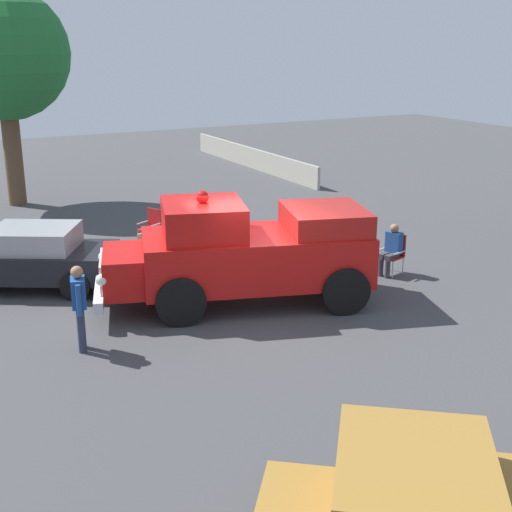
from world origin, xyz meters
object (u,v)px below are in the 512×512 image
object	(u,v)px
vintage_fire_truck	(245,251)
lawn_chair_spare	(152,224)
spectator_seated	(391,248)
lawn_chair_by_car	(149,249)
oak_tree_right	(3,55)
lawn_chair_near_truck	(394,251)
spectator_standing	(79,302)
classic_hot_rod	(21,257)

from	to	relation	value
vintage_fire_truck	lawn_chair_spare	distance (m)	5.44
vintage_fire_truck	lawn_chair_spare	size ratio (longest dim) A/B	6.20
vintage_fire_truck	spectator_seated	world-z (taller)	vintage_fire_truck
lawn_chair_by_car	oak_tree_right	distance (m)	10.48
lawn_chair_near_truck	spectator_seated	distance (m)	0.17
lawn_chair_near_truck	spectator_standing	xyz separation A→B (m)	(-0.80, 8.07, 0.37)
classic_hot_rod	spectator_standing	bearing A→B (deg)	-175.85
spectator_standing	oak_tree_right	bearing A→B (deg)	-5.01
classic_hot_rod	spectator_seated	bearing A→B (deg)	-112.46
lawn_chair_spare	oak_tree_right	size ratio (longest dim) A/B	0.14
lawn_chair_by_car	spectator_seated	bearing A→B (deg)	-120.05
spectator_seated	oak_tree_right	bearing A→B (deg)	28.81
oak_tree_right	lawn_chair_by_car	bearing A→B (deg)	-170.54
vintage_fire_truck	classic_hot_rod	world-z (taller)	vintage_fire_truck
spectator_seated	spectator_standing	world-z (taller)	spectator_standing
lawn_chair_spare	oak_tree_right	bearing A→B (deg)	19.59
lawn_chair_by_car	oak_tree_right	world-z (taller)	oak_tree_right
lawn_chair_near_truck	spectator_standing	distance (m)	8.12
lawn_chair_by_car	lawn_chair_spare	world-z (taller)	same
lawn_chair_near_truck	oak_tree_right	distance (m)	14.83
spectator_standing	vintage_fire_truck	bearing A→B (deg)	-79.18
lawn_chair_spare	lawn_chair_near_truck	bearing A→B (deg)	-140.26
oak_tree_right	vintage_fire_truck	bearing A→B (deg)	-167.61
spectator_standing	lawn_chair_by_car	bearing A→B (deg)	-35.48
lawn_chair_by_car	spectator_standing	xyz separation A→B (m)	(-3.79, 2.70, 0.37)
lawn_chair_by_car	spectator_seated	xyz separation A→B (m)	(-3.03, -5.24, 0.11)
spectator_seated	oak_tree_right	world-z (taller)	oak_tree_right
vintage_fire_truck	spectator_seated	distance (m)	4.11
spectator_seated	oak_tree_right	xyz separation A→B (m)	(12.35, 6.79, 4.41)
lawn_chair_by_car	oak_tree_right	size ratio (longest dim) A/B	0.14
lawn_chair_by_car	spectator_seated	distance (m)	6.05
lawn_chair_near_truck	vintage_fire_truck	bearing A→B (deg)	90.83
lawn_chair_by_car	spectator_standing	world-z (taller)	spectator_standing
classic_hot_rod	spectator_seated	size ratio (longest dim) A/B	3.64
classic_hot_rod	lawn_chair_spare	distance (m)	4.40
lawn_chair_by_car	lawn_chair_spare	xyz separation A→B (m)	(2.34, -0.93, 0.00)
classic_hot_rod	lawn_chair_near_truck	distance (m)	9.02
spectator_seated	spectator_standing	size ratio (longest dim) A/B	0.77
lawn_chair_near_truck	spectator_seated	world-z (taller)	spectator_seated
classic_hot_rod	lawn_chair_by_car	distance (m)	3.03
lawn_chair_by_car	spectator_seated	world-z (taller)	spectator_seated
vintage_fire_truck	lawn_chair_by_car	xyz separation A→B (m)	(3.05, 1.16, -0.61)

